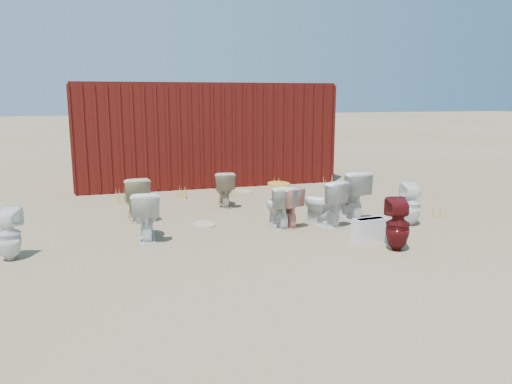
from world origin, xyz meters
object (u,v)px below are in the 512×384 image
object	(u,v)px
shipping_container	(202,133)
loose_tank	(370,230)
toilet_front_c	(323,203)
toilet_front_maroon	(398,225)
toilet_back_beige_left	(135,198)
toilet_back_beige_right	(224,189)
toilet_front_e	(348,194)
toilet_back_a	(8,234)
toilet_front_a	(146,215)
toilet_back_yellowlid	(279,206)
toilet_back_e	(411,204)
toilet_front_pink	(283,206)

from	to	relation	value
shipping_container	loose_tank	xyz separation A→B (m)	(1.31, -6.04, -1.02)
toilet_front_c	toilet_front_maroon	world-z (taller)	toilet_front_c
toilet_back_beige_left	loose_tank	size ratio (longest dim) A/B	1.52
toilet_front_c	toilet_back_beige_right	world-z (taller)	toilet_front_c
toilet_front_e	loose_tank	world-z (taller)	toilet_front_e
toilet_back_beige_right	toilet_back_a	bearing A→B (deg)	42.52
toilet_back_beige_left	loose_tank	distance (m)	3.97
toilet_front_e	toilet_back_a	world-z (taller)	toilet_front_e
toilet_front_maroon	loose_tank	xyz separation A→B (m)	(-0.15, 0.47, -0.19)
toilet_front_c	toilet_back_beige_right	xyz separation A→B (m)	(-1.21, 1.90, -0.04)
loose_tank	toilet_front_a	bearing A→B (deg)	156.09
toilet_back_yellowlid	toilet_back_e	size ratio (longest dim) A/B	0.98
toilet_front_pink	loose_tank	bearing A→B (deg)	109.31
shipping_container	loose_tank	size ratio (longest dim) A/B	12.00
toilet_front_a	toilet_front_maroon	size ratio (longest dim) A/B	1.01
toilet_front_e	toilet_back_yellowlid	size ratio (longest dim) A/B	1.21
toilet_front_a	toilet_front_pink	xyz separation A→B (m)	(2.21, 0.11, -0.03)
toilet_back_yellowlid	loose_tank	size ratio (longest dim) A/B	1.39
toilet_front_maroon	toilet_back_e	bearing A→B (deg)	-115.87
toilet_back_e	toilet_back_beige_left	bearing A→B (deg)	-9.25
toilet_back_beige_right	toilet_front_maroon	bearing A→B (deg)	123.67
toilet_front_a	toilet_back_beige_right	bearing A→B (deg)	-127.06
toilet_back_beige_right	toilet_back_e	world-z (taller)	toilet_back_e
toilet_front_maroon	toilet_front_e	world-z (taller)	toilet_front_e
toilet_front_pink	toilet_back_a	size ratio (longest dim) A/B	1.00
toilet_back_a	toilet_back_e	distance (m)	6.04
toilet_front_maroon	toilet_back_e	distance (m)	1.50
shipping_container	toilet_front_maroon	xyz separation A→B (m)	(1.46, -6.51, -0.84)
toilet_front_a	toilet_front_c	distance (m)	2.84
shipping_container	toilet_back_beige_right	world-z (taller)	shipping_container
toilet_front_a	toilet_front_e	world-z (taller)	toilet_front_e
loose_tank	toilet_front_maroon	bearing A→B (deg)	-76.73
toilet_front_maroon	toilet_front_c	bearing A→B (deg)	-59.73
shipping_container	toilet_front_c	size ratio (longest dim) A/B	7.82
loose_tank	toilet_back_e	bearing A→B (deg)	25.99
toilet_front_pink	toilet_back_e	size ratio (longest dim) A/B	0.96
toilet_front_a	toilet_back_e	size ratio (longest dim) A/B	1.04
toilet_front_c	toilet_back_beige_right	bearing A→B (deg)	-81.17
toilet_back_yellowlid	toilet_front_pink	bearing A→B (deg)	-178.05
toilet_back_beige_right	toilet_back_e	xyz separation A→B (m)	(2.62, -2.30, 0.01)
toilet_front_a	toilet_back_beige_left	xyz separation A→B (m)	(-0.08, 1.24, 0.01)
shipping_container	toilet_front_maroon	distance (m)	6.73
shipping_container	toilet_back_yellowlid	bearing A→B (deg)	-86.29
toilet_front_maroon	toilet_back_yellowlid	distance (m)	2.03
toilet_front_c	toilet_back_yellowlid	distance (m)	0.73
toilet_back_beige_right	toilet_back_beige_left	bearing A→B (deg)	28.14
toilet_front_c	toilet_front_maroon	size ratio (longest dim) A/B	1.05
toilet_back_e	toilet_front_c	bearing A→B (deg)	-3.99
toilet_front_pink	toilet_front_e	xyz separation A→B (m)	(1.30, 0.25, 0.08)
toilet_back_a	toilet_back_beige_right	bearing A→B (deg)	-128.61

